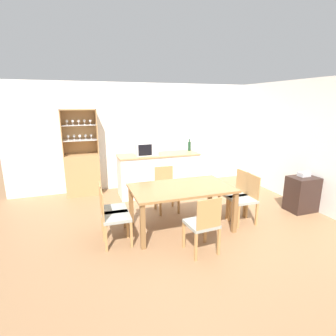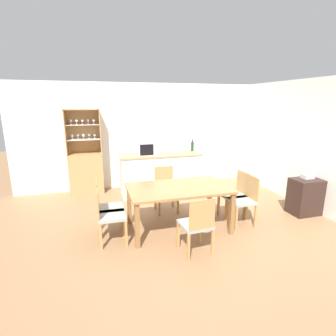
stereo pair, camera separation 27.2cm
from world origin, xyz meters
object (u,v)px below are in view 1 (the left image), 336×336
Objects in this scene: side_cabinet at (302,194)px; telephone at (304,174)px; dining_chair_head_far at (166,189)px; display_cabinet at (83,169)px; dining_chair_side_right_far at (235,193)px; dining_chair_side_right_near at (245,199)px; dining_chair_side_left_near at (113,217)px; microwave at (146,149)px; dining_chair_side_left_far at (111,209)px; wine_bottle at (189,146)px; dining_table at (181,192)px; dining_chair_head_near at (203,224)px.

telephone is (0.04, 0.05, 0.39)m from side_cabinet.
dining_chair_head_far is 1.25× the size of side_cabinet.
display_cabinet reaches higher than telephone.
dining_chair_side_right_far is 1.40m from side_cabinet.
dining_chair_side_left_near is at bearing 91.26° from dining_chair_side_right_near.
dining_chair_side_left_near is 1.84× the size of microwave.
dining_chair_side_right_far is 1.00× the size of dining_chair_side_left_far.
dining_chair_head_far is (1.15, 0.95, 0.00)m from dining_chair_side_left_near.
wine_bottle reaches higher than dining_chair_head_far.
dining_chair_side_right_far is (1.15, 0.15, -0.21)m from dining_table.
dining_table is at bearing 95.15° from dining_chair_side_right_far.
dining_chair_side_right_far is 1.84× the size of microwave.
dining_chair_side_left_far is at bearing -178.82° from dining_chair_side_left_near.
display_cabinet is 2.25× the size of dining_chair_side_right_far.
microwave is at bearing 153.90° from dining_chair_side_left_near.
wine_bottle is at bearing -129.17° from dining_chair_head_far.
dining_chair_side_right_near is 1.38m from side_cabinet.
display_cabinet is 2.25× the size of dining_chair_side_right_near.
dining_chair_head_far is 2.71m from telephone.
side_cabinet is 0.39m from telephone.
dining_chair_head_near is 2.94× the size of wine_bottle.
dining_chair_side_right_near reaches higher than dining_table.
dining_chair_side_right_near and dining_chair_head_near have the same top height.
dining_chair_side_right_far is 2.29m from dining_chair_side_left_far.
dining_chair_side_right_far reaches higher than telephone.
telephone is (1.42, 0.12, 0.29)m from dining_chair_side_right_near.
dining_chair_side_left_far is at bearing -139.74° from wine_bottle.
microwave is 3.35m from side_cabinet.
wine_bottle is at bearing 6.69° from microwave.
side_cabinet is at bearing 162.16° from dining_chair_head_far.
display_cabinet is 2.83× the size of side_cabinet.
dining_chair_head_near is 2.71m from microwave.
dining_chair_side_left_far is at bearing 31.20° from dining_chair_head_far.
dining_chair_side_left_near is at bearing 95.08° from dining_chair_side_right_far.
microwave is 1.13m from wine_bottle.
dining_chair_side_right_near is (1.15, -0.15, -0.21)m from dining_table.
display_cabinet is at bearing 48.32° from dining_chair_side_right_near.
telephone is at bearing 89.36° from dining_chair_side_left_far.
dining_chair_side_right_near and dining_chair_side_left_far have the same top height.
side_cabinet is at bearing -53.00° from wine_bottle.
wine_bottle reaches higher than dining_table.
microwave is 2.24× the size of telephone.
dining_table is 2.41× the size of side_cabinet.
wine_bottle is at bearing 2.76° from dining_chair_side_right_far.
dining_chair_side_left_near is (-1.15, -0.15, -0.21)m from dining_table.
dining_chair_side_right_far and dining_chair_head_far have the same top height.
dining_chair_side_right_near is at bearing -42.98° from display_cabinet.
side_cabinet is (1.53, -2.04, -0.72)m from wine_bottle.
display_cabinet reaches higher than dining_chair_side_left_far.
display_cabinet reaches higher than dining_chair_head_far.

